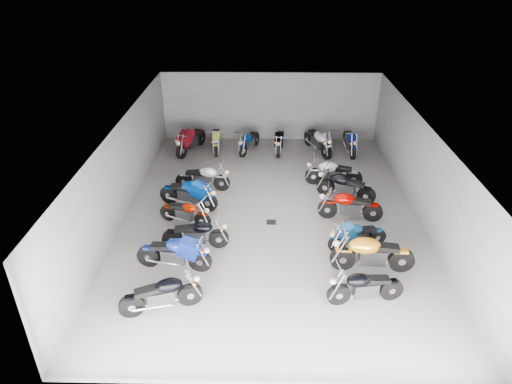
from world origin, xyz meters
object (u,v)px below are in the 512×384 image
at_px(motorcycle_left_e, 189,194).
at_px(motorcycle_back_d, 280,140).
at_px(motorcycle_left_f, 203,178).
at_px(motorcycle_back_b, 216,140).
at_px(drain_grate, 271,222).
at_px(motorcycle_back_c, 249,141).
at_px(motorcycle_right_f, 333,173).
at_px(motorcycle_back_f, 350,141).
at_px(motorcycle_left_d, 186,212).
at_px(motorcycle_right_d, 350,206).
at_px(motorcycle_left_b, 175,253).
at_px(motorcycle_left_c, 196,234).
at_px(motorcycle_left_a, 162,294).
at_px(motorcycle_back_a, 191,140).
at_px(motorcycle_right_e, 345,186).
at_px(motorcycle_right_b, 372,254).
at_px(motorcycle_right_a, 365,287).
at_px(motorcycle_back_e, 318,141).
at_px(motorcycle_right_c, 357,236).

height_order(motorcycle_left_e, motorcycle_back_d, motorcycle_left_e).
xyz_separation_m(motorcycle_left_f, motorcycle_back_b, (0.12, 3.78, 0.01)).
xyz_separation_m(drain_grate, motorcycle_back_c, (-0.94, 5.98, 0.49)).
bearing_deg(motorcycle_right_f, motorcycle_left_e, 115.81).
bearing_deg(motorcycle_back_f, motorcycle_left_d, 41.41).
bearing_deg(motorcycle_back_b, motorcycle_right_d, 126.29).
height_order(motorcycle_left_b, motorcycle_left_c, motorcycle_left_b).
bearing_deg(motorcycle_back_f, motorcycle_left_b, 51.00).
relative_size(motorcycle_right_d, motorcycle_back_f, 0.98).
distance_m(motorcycle_left_b, motorcycle_back_b, 8.63).
xyz_separation_m(drain_grate, motorcycle_right_d, (2.64, 0.26, 0.52)).
relative_size(motorcycle_left_a, motorcycle_back_d, 0.99).
xyz_separation_m(motorcycle_left_b, motorcycle_back_f, (6.36, 8.50, 0.00)).
bearing_deg(motorcycle_left_f, motorcycle_back_a, -159.27).
bearing_deg(motorcycle_left_d, motorcycle_left_e, -157.06).
relative_size(motorcycle_right_e, motorcycle_right_f, 0.94).
height_order(motorcycle_left_c, motorcycle_back_c, motorcycle_left_c).
bearing_deg(motorcycle_right_b, motorcycle_right_e, 3.05).
relative_size(motorcycle_right_a, motorcycle_right_b, 0.85).
bearing_deg(motorcycle_left_e, motorcycle_right_b, 78.30).
xyz_separation_m(motorcycle_left_e, motorcycle_back_c, (1.96, 5.01, -0.05)).
bearing_deg(motorcycle_back_d, motorcycle_back_c, 9.44).
relative_size(motorcycle_left_b, motorcycle_left_c, 1.07).
relative_size(motorcycle_right_d, motorcycle_back_e, 0.98).
bearing_deg(motorcycle_right_b, motorcycle_left_a, 108.66).
bearing_deg(motorcycle_left_a, motorcycle_back_a, 166.42).
relative_size(motorcycle_back_a, motorcycle_back_b, 1.05).
bearing_deg(motorcycle_left_b, motorcycle_back_b, -174.48).
relative_size(motorcycle_right_a, motorcycle_right_f, 0.93).
bearing_deg(motorcycle_right_c, motorcycle_back_e, -12.96).
bearing_deg(motorcycle_left_f, motorcycle_right_e, 87.89).
bearing_deg(motorcycle_back_e, motorcycle_right_a, 68.66).
distance_m(motorcycle_back_c, motorcycle_back_e, 3.09).
relative_size(motorcycle_left_f, motorcycle_back_e, 0.95).
bearing_deg(motorcycle_left_b, motorcycle_right_d, 125.10).
height_order(motorcycle_left_e, motorcycle_right_f, motorcycle_left_e).
xyz_separation_m(motorcycle_left_d, motorcycle_right_e, (5.56, 1.80, 0.08)).
bearing_deg(drain_grate, motorcycle_back_e, 70.12).
relative_size(motorcycle_left_b, motorcycle_right_e, 1.07).
distance_m(drain_grate, motorcycle_back_e, 6.34).
height_order(motorcycle_left_a, motorcycle_left_f, motorcycle_left_a).
xyz_separation_m(motorcycle_right_e, motorcycle_right_f, (-0.29, 1.11, 0.00)).
relative_size(motorcycle_back_d, motorcycle_back_e, 0.94).
relative_size(drain_grate, motorcycle_left_d, 0.18).
bearing_deg(motorcycle_right_a, motorcycle_right_c, -14.39).
bearing_deg(motorcycle_left_c, motorcycle_right_e, 120.35).
bearing_deg(motorcycle_left_f, motorcycle_back_d, 146.61).
bearing_deg(motorcycle_left_b, motorcycle_back_e, 157.65).
xyz_separation_m(motorcycle_left_c, motorcycle_right_f, (4.73, 4.24, 0.03)).
distance_m(motorcycle_left_c, motorcycle_right_a, 5.26).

